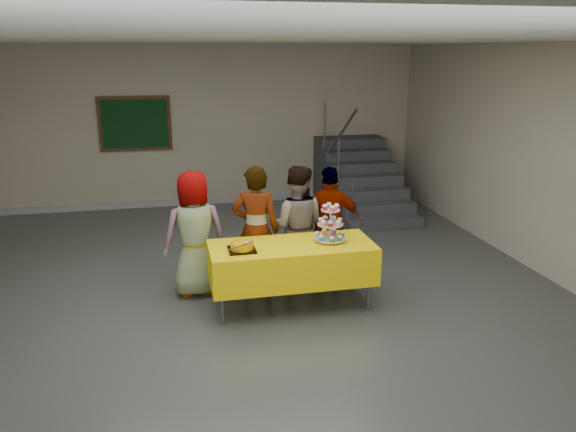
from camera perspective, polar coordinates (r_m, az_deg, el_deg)
The scene contains 10 objects.
room_shell at distance 5.85m, azimuth -4.20°, elevation 8.95°, with size 10.00×10.04×3.02m.
bake_table at distance 6.47m, azimuth 0.38°, elevation -4.69°, with size 1.88×0.78×0.77m.
cupcake_stand at distance 6.48m, azimuth 4.31°, elevation -1.04°, with size 0.38×0.38×0.44m.
bear_cake at distance 6.21m, azimuth -4.72°, elevation -3.00°, with size 0.32×0.36×0.12m.
schoolchild_a at distance 6.85m, azimuth -9.45°, elevation -1.78°, with size 0.76×0.49×1.55m, color slate.
schoolchild_b at distance 6.82m, azimuth -3.27°, elevation -1.42°, with size 0.58×0.38×1.60m, color slate.
schoolchild_c at distance 7.06m, azimuth 0.86°, elevation -1.00°, with size 0.75×0.58×1.54m, color slate.
schoolchild_d at distance 7.23m, azimuth 4.30°, elevation -0.82°, with size 0.88×0.36×1.50m, color #5B5C65.
staircase at distance 10.73m, azimuth 7.13°, elevation 3.42°, with size 1.30×2.40×2.04m.
noticeboard at distance 10.77m, azimuth -15.27°, elevation 9.03°, with size 1.30×0.05×1.00m.
Camera 1 is at (-0.83, -5.72, 2.89)m, focal length 35.00 mm.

